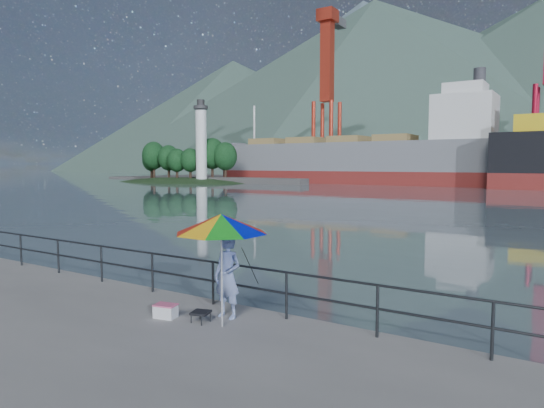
{
  "coord_description": "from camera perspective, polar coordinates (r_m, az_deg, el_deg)",
  "views": [
    {
      "loc": [
        10.16,
        -6.88,
        3.27
      ],
      "look_at": [
        1.86,
        6.0,
        2.0
      ],
      "focal_mm": 32.0,
      "sensor_mm": 36.0,
      "label": 1
    }
  ],
  "objects": [
    {
      "name": "beach_umbrella",
      "position": [
        9.64,
        -5.99,
        -2.33
      ],
      "size": [
        2.4,
        2.4,
        2.28
      ],
      "color": "white",
      "rests_on": "ground"
    },
    {
      "name": "folding_stool",
      "position": [
        10.37,
        -8.38,
        -12.97
      ],
      "size": [
        0.44,
        0.44,
        0.23
      ],
      "color": "black",
      "rests_on": "ground"
    },
    {
      "name": "cooler_bag",
      "position": [
        10.81,
        -12.4,
        -12.26
      ],
      "size": [
        0.51,
        0.4,
        0.26
      ],
      "primitive_type": "cube",
      "rotation": [
        0.0,
        0.0,
        0.23
      ],
      "color": "silver",
      "rests_on": "ground"
    },
    {
      "name": "guardrail",
      "position": [
        13.58,
        -16.81,
        -7.15
      ],
      "size": [
        22.0,
        0.06,
        1.03
      ],
      "color": "#2D3033",
      "rests_on": "ground"
    },
    {
      "name": "fisherman",
      "position": [
        10.43,
        -5.26,
        -8.49
      ],
      "size": [
        0.66,
        0.44,
        1.77
      ],
      "primitive_type": "imported",
      "rotation": [
        0.0,
        0.0,
        -0.03
      ],
      "color": "navy",
      "rests_on": "ground"
    },
    {
      "name": "fishing_rod",
      "position": [
        11.47,
        -2.52,
        -11.83
      ],
      "size": [
        0.68,
        1.59,
        1.21
      ],
      "primitive_type": "cylinder",
      "rotation": [
        0.96,
        0.0,
        0.4
      ],
      "color": "black",
      "rests_on": "ground"
    },
    {
      "name": "harbor_water",
      "position": [
        137.29,
        28.58,
        2.8
      ],
      "size": [
        500.0,
        280.0,
        0.0
      ],
      "primitive_type": "cube",
      "color": "#506369",
      "rests_on": "ground"
    },
    {
      "name": "lighthouse_islet",
      "position": [
        94.84,
        -10.61,
        2.84
      ],
      "size": [
        48.0,
        26.4,
        19.2
      ],
      "color": "#263F1E",
      "rests_on": "ground"
    },
    {
      "name": "bulk_carrier",
      "position": [
        87.25,
        11.53,
        5.18
      ],
      "size": [
        54.61,
        9.45,
        14.5
      ],
      "color": "maroon",
      "rests_on": "ground"
    }
  ]
}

